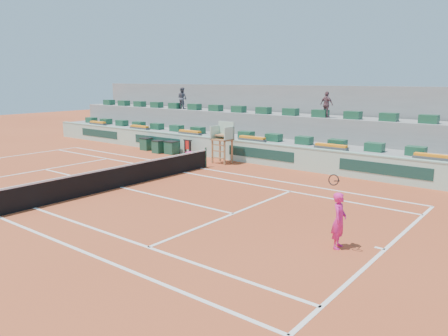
# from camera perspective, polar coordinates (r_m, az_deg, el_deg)

# --- Properties ---
(ground) EXTENTS (90.00, 90.00, 0.00)m
(ground) POSITION_cam_1_polar(r_m,az_deg,el_deg) (20.33, -13.35, -2.47)
(ground) COLOR #A13E1F
(ground) RESTS_ON ground
(seating_tier_lower) EXTENTS (36.00, 4.00, 1.20)m
(seating_tier_lower) POSITION_cam_1_polar(r_m,az_deg,el_deg) (27.98, 3.98, 2.86)
(seating_tier_lower) COLOR gray
(seating_tier_lower) RESTS_ON ground
(seating_tier_upper) EXTENTS (36.00, 2.40, 2.60)m
(seating_tier_upper) POSITION_cam_1_polar(r_m,az_deg,el_deg) (29.20, 5.78, 4.59)
(seating_tier_upper) COLOR gray
(seating_tier_upper) RESTS_ON ground
(stadium_back_wall) EXTENTS (36.00, 0.40, 4.40)m
(stadium_back_wall) POSITION_cam_1_polar(r_m,az_deg,el_deg) (30.47, 7.44, 6.54)
(stadium_back_wall) COLOR gray
(stadium_back_wall) RESTS_ON ground
(player_bag) EXTENTS (0.89, 0.39, 0.39)m
(player_bag) POSITION_cam_1_polar(r_m,az_deg,el_deg) (26.89, -4.08, 1.64)
(player_bag) COLOR #E91E87
(player_bag) RESTS_ON ground
(spectator_left) EXTENTS (0.79, 0.63, 1.59)m
(spectator_left) POSITION_cam_1_polar(r_m,az_deg,el_deg) (33.31, -5.48, 9.07)
(spectator_left) COLOR #4A4B56
(spectator_left) RESTS_ON seating_tier_upper
(spectator_mid) EXTENTS (0.95, 0.59, 1.51)m
(spectator_mid) POSITION_cam_1_polar(r_m,az_deg,el_deg) (26.32, 13.25, 8.08)
(spectator_mid) COLOR #724C54
(spectator_mid) RESTS_ON seating_tier_upper
(court_lines) EXTENTS (23.89, 11.09, 0.01)m
(court_lines) POSITION_cam_1_polar(r_m,az_deg,el_deg) (20.33, -13.35, -2.46)
(court_lines) COLOR white
(court_lines) RESTS_ON ground
(tennis_net) EXTENTS (0.10, 11.97, 1.10)m
(tennis_net) POSITION_cam_1_polar(r_m,az_deg,el_deg) (20.21, -13.42, -1.02)
(tennis_net) COLOR black
(tennis_net) RESTS_ON ground
(advertising_hoarding) EXTENTS (36.00, 0.34, 1.26)m
(advertising_hoarding) POSITION_cam_1_polar(r_m,az_deg,el_deg) (26.19, 1.30, 2.36)
(advertising_hoarding) COLOR #A6D0B8
(advertising_hoarding) RESTS_ON ground
(umpire_chair) EXTENTS (1.10, 0.90, 2.40)m
(umpire_chair) POSITION_cam_1_polar(r_m,az_deg,el_deg) (25.29, -0.10, 4.12)
(umpire_chair) COLOR #916137
(umpire_chair) RESTS_ON ground
(seat_row_lower) EXTENTS (32.90, 0.60, 0.44)m
(seat_row_lower) POSITION_cam_1_polar(r_m,az_deg,el_deg) (27.13, 2.93, 4.35)
(seat_row_lower) COLOR #194D32
(seat_row_lower) RESTS_ON seating_tier_lower
(seat_row_upper) EXTENTS (32.90, 0.60, 0.44)m
(seat_row_upper) POSITION_cam_1_polar(r_m,az_deg,el_deg) (28.56, 5.18, 7.50)
(seat_row_upper) COLOR #194D32
(seat_row_upper) RESTS_ON seating_tier_upper
(flower_planters) EXTENTS (26.80, 0.36, 0.28)m
(flower_planters) POSITION_cam_1_polar(r_m,az_deg,el_deg) (27.41, -0.61, 4.26)
(flower_planters) COLOR #484848
(flower_planters) RESTS_ON seating_tier_lower
(drink_cooler_a) EXTENTS (0.80, 0.69, 0.84)m
(drink_cooler_a) POSITION_cam_1_polar(r_m,az_deg,el_deg) (28.72, -6.88, 2.67)
(drink_cooler_a) COLOR #174532
(drink_cooler_a) RESTS_ON ground
(drink_cooler_b) EXTENTS (0.68, 0.59, 0.84)m
(drink_cooler_b) POSITION_cam_1_polar(r_m,az_deg,el_deg) (29.18, -8.63, 2.77)
(drink_cooler_b) COLOR #174532
(drink_cooler_b) RESTS_ON ground
(drink_cooler_c) EXTENTS (0.75, 0.65, 0.84)m
(drink_cooler_c) POSITION_cam_1_polar(r_m,az_deg,el_deg) (30.55, -10.12, 3.11)
(drink_cooler_c) COLOR #174532
(drink_cooler_c) RESTS_ON ground
(towel_rack) EXTENTS (0.69, 0.11, 1.03)m
(towel_rack) POSITION_cam_1_polar(r_m,az_deg,el_deg) (27.87, -4.78, 2.83)
(towel_rack) COLOR black
(towel_rack) RESTS_ON ground
(tennis_player) EXTENTS (0.50, 0.90, 2.28)m
(tennis_player) POSITION_cam_1_polar(r_m,az_deg,el_deg) (13.06, 14.79, -6.60)
(tennis_player) COLOR #E91E87
(tennis_player) RESTS_ON ground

